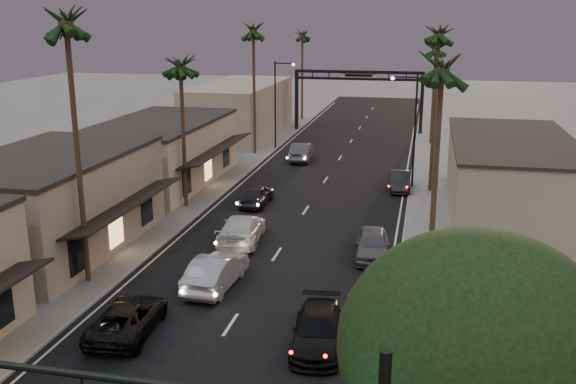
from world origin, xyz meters
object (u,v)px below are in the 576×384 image
at_px(streetlight_left, 278,98).
at_px(palm_rc, 436,45).
at_px(corner_tree, 479,357).
at_px(palm_rb, 439,29).
at_px(arch, 358,85).
at_px(oncoming_silver, 216,271).
at_px(streetlight_right, 412,122).
at_px(palm_ld, 253,27).
at_px(palm_ra, 443,60).
at_px(palm_lc, 180,60).
at_px(curbside_black, 318,330).
at_px(oncoming_pickup, 128,318).
at_px(palm_lb, 65,15).
at_px(palm_far, 302,32).

bearing_deg(streetlight_left, palm_rc, 21.14).
relative_size(corner_tree, palm_rb, 0.62).
height_order(corner_tree, arch, corner_tree).
distance_m(arch, streetlight_left, 13.85).
bearing_deg(oncoming_silver, streetlight_right, -108.81).
height_order(palm_ld, palm_ra, palm_ld).
height_order(corner_tree, streetlight_left, streetlight_left).
bearing_deg(streetlight_left, oncoming_silver, -81.94).
distance_m(streetlight_left, palm_rb, 22.07).
height_order(corner_tree, palm_rb, palm_rb).
bearing_deg(palm_rb, streetlight_left, 137.95).
bearing_deg(streetlight_right, palm_ra, -85.43).
relative_size(palm_lc, palm_ra, 0.92).
relative_size(palm_rb, curbside_black, 2.83).
distance_m(palm_ld, oncoming_silver, 34.82).
height_order(streetlight_left, palm_rc, palm_rc).
bearing_deg(arch, streetlight_right, -74.53).
relative_size(palm_ra, oncoming_silver, 2.55).
bearing_deg(palm_rc, streetlight_left, -158.86).
distance_m(streetlight_right, palm_ra, 21.94).
bearing_deg(palm_ra, arch, 100.59).
bearing_deg(curbside_black, oncoming_pickup, 178.62).
xyz_separation_m(arch, palm_lb, (-8.60, -48.00, 7.85)).
height_order(palm_ld, palm_rc, palm_ld).
xyz_separation_m(palm_lc, palm_far, (0.30, 42.00, 0.97)).
bearing_deg(palm_lb, palm_ra, 6.63).
xyz_separation_m(arch, streetlight_left, (-6.92, -12.00, -0.20)).
bearing_deg(streetlight_left, streetlight_right, -43.21).
bearing_deg(oncoming_pickup, palm_rb, -120.36).
relative_size(corner_tree, curbside_black, 1.76).
height_order(streetlight_right, curbside_black, streetlight_right).
distance_m(corner_tree, palm_lc, 34.09).
relative_size(palm_ra, curbside_black, 2.63).
bearing_deg(streetlight_right, palm_rc, 84.95).
bearing_deg(palm_lc, corner_tree, -57.66).
bearing_deg(palm_ld, palm_far, 89.25).
distance_m(streetlight_right, oncoming_silver, 24.28).
bearing_deg(arch, oncoming_silver, -92.36).
relative_size(streetlight_right, oncoming_silver, 1.74).
xyz_separation_m(arch, oncoming_pickup, (-4.12, -52.66, -4.82)).
relative_size(arch, streetlight_left, 1.69).
relative_size(palm_lb, palm_rc, 1.25).
bearing_deg(palm_lc, palm_rb, 24.94).
xyz_separation_m(palm_lc, palm_ld, (0.00, 19.00, 1.95)).
bearing_deg(oncoming_pickup, palm_lb, -50.96).
distance_m(palm_lc, oncoming_silver, 17.60).
distance_m(streetlight_right, curbside_black, 27.59).
height_order(palm_lb, palm_rc, palm_lb).
height_order(palm_ra, oncoming_silver, palm_ra).
bearing_deg(streetlight_left, oncoming_pickup, -86.06).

